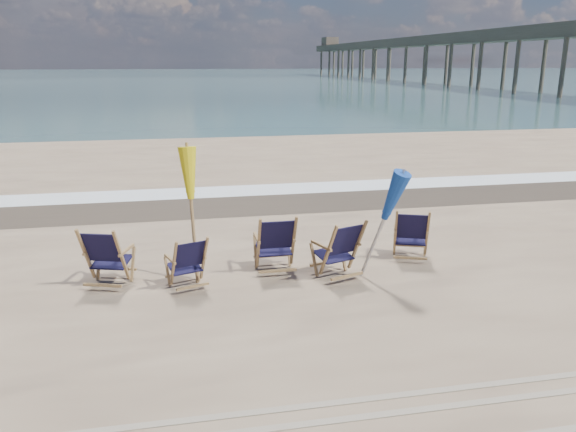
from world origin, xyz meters
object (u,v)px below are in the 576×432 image
umbrella_blue (381,194)px  umbrella_yellow (191,181)px  beach_chair_3 (357,247)px  beach_chair_0 (122,258)px  beach_chair_2 (294,243)px  fishing_pier (443,53)px  beach_chair_1 (204,260)px  beach_chair_4 (427,236)px

umbrella_blue → umbrella_yellow: bearing=168.3°
umbrella_yellow → umbrella_blue: 3.09m
beach_chair_3 → umbrella_blue: size_ratio=0.53×
beach_chair_0 → umbrella_blue: bearing=-168.2°
beach_chair_2 → umbrella_blue: umbrella_blue is taller
beach_chair_2 → fishing_pier: size_ratio=0.01×
fishing_pier → beach_chair_1: bearing=-118.6°
umbrella_blue → beach_chair_0: bearing=173.9°
umbrella_blue → fishing_pier: 81.70m
beach_chair_0 → fishing_pier: size_ratio=0.01×
beach_chair_4 → umbrella_blue: 1.70m
beach_chair_2 → beach_chair_3: (1.03, -0.38, -0.01)m
beach_chair_2 → umbrella_blue: size_ratio=0.54×
beach_chair_4 → umbrella_yellow: 4.38m
beach_chair_1 → umbrella_yellow: 1.31m
beach_chair_3 → beach_chair_4: beach_chair_3 is taller
beach_chair_1 → beach_chair_3: (2.59, -0.06, 0.08)m
beach_chair_0 → beach_chair_4: (5.37, 0.24, -0.03)m
beach_chair_2 → beach_chair_1: bearing=11.6°
beach_chair_1 → umbrella_blue: umbrella_blue is taller
beach_chair_3 → umbrella_blue: umbrella_blue is taller
beach_chair_3 → umbrella_blue: (0.28, -0.24, 0.97)m
beach_chair_2 → umbrella_yellow: umbrella_yellow is taller
beach_chair_4 → fishing_pier: fishing_pier is taller
beach_chair_3 → beach_chair_4: 1.55m
umbrella_blue → fishing_pier: (36.69, 72.93, 3.15)m
umbrella_yellow → umbrella_blue: (3.02, -0.62, -0.22)m
beach_chair_1 → beach_chair_2: bearing=173.4°
beach_chair_4 → fishing_pier: 80.59m
umbrella_yellow → fishing_pier: size_ratio=0.02×
umbrella_blue → fishing_pier: size_ratio=0.01×
umbrella_yellow → umbrella_blue: bearing=-11.7°
beach_chair_1 → beach_chair_2: size_ratio=0.84×
beach_chair_4 → beach_chair_3: bearing=37.6°
beach_chair_2 → beach_chair_3: beach_chair_2 is taller
beach_chair_1 → beach_chair_4: beach_chair_4 is taller
beach_chair_1 → beach_chair_2: 1.59m
beach_chair_0 → umbrella_blue: size_ratio=0.53×
beach_chair_3 → umbrella_yellow: 3.00m
beach_chair_4 → umbrella_yellow: (-4.21, -0.06, 1.21)m
umbrella_yellow → beach_chair_3: bearing=-8.0°
beach_chair_0 → beach_chair_1: 1.32m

